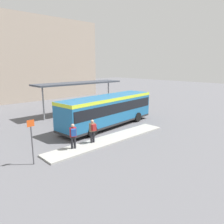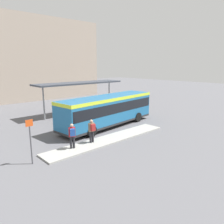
{
  "view_description": "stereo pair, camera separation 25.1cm",
  "coord_description": "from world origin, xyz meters",
  "px_view_note": "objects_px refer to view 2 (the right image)",
  "views": [
    {
      "loc": [
        -14.04,
        -15.49,
        5.98
      ],
      "look_at": [
        0.54,
        0.0,
        1.34
      ],
      "focal_mm": 35.0,
      "sensor_mm": 36.0,
      "label": 1
    },
    {
      "loc": [
        -13.85,
        -15.67,
        5.98
      ],
      "look_at": [
        0.54,
        0.0,
        1.34
      ],
      "focal_mm": 35.0,
      "sensor_mm": 36.0,
      "label": 2
    }
  ],
  "objects_px": {
    "city_bus": "(108,109)",
    "bicycle_green": "(133,108)",
    "pedestrian_waiting": "(72,135)",
    "potted_planter_near_shelter": "(67,115)",
    "pedestrian_companion": "(92,130)",
    "platform_sign": "(31,140)",
    "bicycle_blue": "(136,108)"
  },
  "relations": [
    {
      "from": "city_bus",
      "to": "pedestrian_waiting",
      "type": "xyz_separation_m",
      "value": [
        -6.01,
        -2.97,
        -0.6
      ]
    },
    {
      "from": "bicycle_green",
      "to": "potted_planter_near_shelter",
      "type": "bearing_deg",
      "value": -93.13
    },
    {
      "from": "pedestrian_companion",
      "to": "platform_sign",
      "type": "distance_m",
      "value": 4.82
    },
    {
      "from": "bicycle_green",
      "to": "platform_sign",
      "type": "height_order",
      "value": "platform_sign"
    },
    {
      "from": "pedestrian_waiting",
      "to": "potted_planter_near_shelter",
      "type": "distance_m",
      "value": 8.57
    },
    {
      "from": "city_bus",
      "to": "bicycle_green",
      "type": "height_order",
      "value": "city_bus"
    },
    {
      "from": "pedestrian_companion",
      "to": "bicycle_green",
      "type": "xyz_separation_m",
      "value": [
        11.94,
        6.46,
        -0.82
      ]
    },
    {
      "from": "city_bus",
      "to": "potted_planter_near_shelter",
      "type": "relative_size",
      "value": 9.35
    },
    {
      "from": "pedestrian_waiting",
      "to": "pedestrian_companion",
      "type": "height_order",
      "value": "pedestrian_waiting"
    },
    {
      "from": "pedestrian_companion",
      "to": "bicycle_green",
      "type": "height_order",
      "value": "pedestrian_companion"
    },
    {
      "from": "pedestrian_waiting",
      "to": "pedestrian_companion",
      "type": "bearing_deg",
      "value": -66.33
    },
    {
      "from": "pedestrian_waiting",
      "to": "bicycle_blue",
      "type": "bearing_deg",
      "value": -43.56
    },
    {
      "from": "bicycle_blue",
      "to": "bicycle_green",
      "type": "distance_m",
      "value": 0.67
    },
    {
      "from": "potted_planter_near_shelter",
      "to": "platform_sign",
      "type": "relative_size",
      "value": 0.42
    },
    {
      "from": "pedestrian_companion",
      "to": "potted_planter_near_shelter",
      "type": "xyz_separation_m",
      "value": [
        2.33,
        7.49,
        -0.54
      ]
    },
    {
      "from": "city_bus",
      "to": "bicycle_blue",
      "type": "xyz_separation_m",
      "value": [
        7.51,
        2.87,
        -1.42
      ]
    },
    {
      "from": "city_bus",
      "to": "potted_planter_near_shelter",
      "type": "height_order",
      "value": "city_bus"
    },
    {
      "from": "bicycle_green",
      "to": "potted_planter_near_shelter",
      "type": "xyz_separation_m",
      "value": [
        -9.6,
        1.03,
        0.28
      ]
    },
    {
      "from": "city_bus",
      "to": "pedestrian_companion",
      "type": "relative_size",
      "value": 6.14
    },
    {
      "from": "pedestrian_companion",
      "to": "bicycle_green",
      "type": "distance_m",
      "value": 13.6
    },
    {
      "from": "bicycle_green",
      "to": "potted_planter_near_shelter",
      "type": "distance_m",
      "value": 9.66
    },
    {
      "from": "platform_sign",
      "to": "city_bus",
      "type": "bearing_deg",
      "value": 19.4
    },
    {
      "from": "pedestrian_waiting",
      "to": "platform_sign",
      "type": "height_order",
      "value": "platform_sign"
    },
    {
      "from": "potted_planter_near_shelter",
      "to": "pedestrian_companion",
      "type": "bearing_deg",
      "value": -107.3
    },
    {
      "from": "bicycle_blue",
      "to": "potted_planter_near_shelter",
      "type": "relative_size",
      "value": 1.27
    },
    {
      "from": "bicycle_green",
      "to": "bicycle_blue",
      "type": "bearing_deg",
      "value": -12.15
    },
    {
      "from": "city_bus",
      "to": "bicycle_green",
      "type": "bearing_deg",
      "value": 18.84
    },
    {
      "from": "pedestrian_companion",
      "to": "platform_sign",
      "type": "relative_size",
      "value": 0.64
    },
    {
      "from": "pedestrian_companion",
      "to": "potted_planter_near_shelter",
      "type": "distance_m",
      "value": 7.87
    },
    {
      "from": "pedestrian_companion",
      "to": "bicycle_blue",
      "type": "xyz_separation_m",
      "value": [
        11.76,
        5.81,
        -0.82
      ]
    },
    {
      "from": "bicycle_green",
      "to": "platform_sign",
      "type": "relative_size",
      "value": 0.55
    },
    {
      "from": "platform_sign",
      "to": "pedestrian_waiting",
      "type": "bearing_deg",
      "value": 4.18
    }
  ]
}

